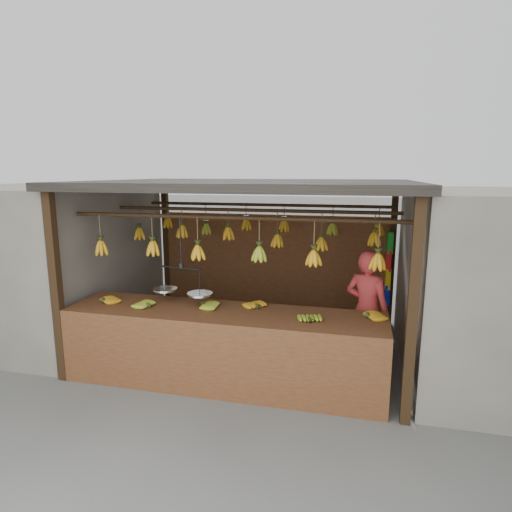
# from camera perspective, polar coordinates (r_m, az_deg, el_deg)

# --- Properties ---
(ground) EXTENTS (80.00, 80.00, 0.00)m
(ground) POSITION_cam_1_polar(r_m,az_deg,el_deg) (6.40, -0.65, -12.01)
(ground) COLOR #5B5B57
(stall) EXTENTS (4.30, 3.30, 2.40)m
(stall) POSITION_cam_1_polar(r_m,az_deg,el_deg) (6.23, 0.06, 6.12)
(stall) COLOR black
(stall) RESTS_ON ground
(neighbor_left) EXTENTS (3.00, 3.00, 2.30)m
(neighbor_left) POSITION_cam_1_polar(r_m,az_deg,el_deg) (7.74, -27.44, -0.29)
(neighbor_left) COLOR slate
(neighbor_left) RESTS_ON ground
(counter) EXTENTS (3.80, 0.87, 0.96)m
(counter) POSITION_cam_1_polar(r_m,az_deg,el_deg) (5.05, -4.88, -9.80)
(counter) COLOR brown
(counter) RESTS_ON ground
(hanging_bananas) EXTENTS (3.64, 2.25, 0.39)m
(hanging_bananas) POSITION_cam_1_polar(r_m,az_deg,el_deg) (5.96, -0.75, 2.47)
(hanging_bananas) COLOR orange
(hanging_bananas) RESTS_ON ground
(balance_scale) EXTENTS (0.79, 0.39, 0.94)m
(balance_scale) POSITION_cam_1_polar(r_m,az_deg,el_deg) (5.32, -9.83, -4.24)
(balance_scale) COLOR black
(balance_scale) RESTS_ON ground
(vendor) EXTENTS (0.67, 0.57, 1.57)m
(vendor) POSITION_cam_1_polar(r_m,az_deg,el_deg) (5.66, 14.53, -7.04)
(vendor) COLOR #BF3333
(vendor) RESTS_ON ground
(bag_bundles) EXTENTS (0.08, 0.26, 1.19)m
(bag_bundles) POSITION_cam_1_polar(r_m,az_deg,el_deg) (7.23, 17.17, -1.61)
(bag_bundles) COLOR #199926
(bag_bundles) RESTS_ON ground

